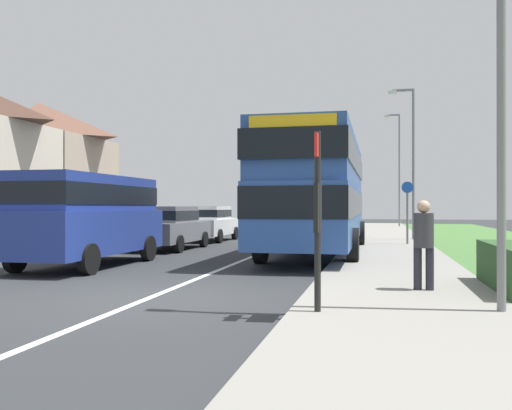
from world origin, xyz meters
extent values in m
plane|color=#2D3033|center=(0.00, 0.00, 0.00)|extent=(120.00, 120.00, 0.00)
cube|color=silver|center=(0.00, 8.00, 0.00)|extent=(0.14, 60.00, 0.01)
cube|color=gray|center=(4.20, 6.00, 0.06)|extent=(3.20, 68.00, 0.12)
cube|color=#284C93|center=(1.92, 9.06, 1.32)|extent=(2.50, 11.06, 1.65)
cube|color=#284C93|center=(1.92, 9.06, 2.92)|extent=(2.45, 10.84, 1.55)
cube|color=black|center=(1.92, 9.06, 1.65)|extent=(2.52, 11.12, 0.76)
cube|color=black|center=(1.92, 9.06, 3.00)|extent=(2.52, 11.12, 0.72)
cube|color=gold|center=(1.92, 3.58, 3.42)|extent=(2.00, 0.08, 0.44)
cylinder|color=black|center=(0.67, 12.49, 0.50)|extent=(0.30, 1.00, 1.00)
cylinder|color=black|center=(3.17, 12.49, 0.50)|extent=(0.30, 1.00, 1.00)
cylinder|color=black|center=(0.67, 6.02, 0.50)|extent=(0.30, 1.00, 1.00)
cylinder|color=black|center=(3.17, 6.02, 0.50)|extent=(0.30, 1.00, 1.00)
cube|color=navy|center=(-3.57, 4.30, 0.91)|extent=(1.95, 5.32, 1.10)
cube|color=navy|center=(-3.57, 4.30, 1.91)|extent=(1.72, 4.89, 0.90)
cube|color=black|center=(-3.57, 4.30, 1.87)|extent=(1.75, 4.94, 0.50)
cylinder|color=black|center=(-4.52, 5.95, 0.36)|extent=(0.20, 0.72, 0.72)
cylinder|color=black|center=(-2.61, 5.95, 0.36)|extent=(0.20, 0.72, 0.72)
cylinder|color=black|center=(-4.52, 2.65, 0.36)|extent=(0.20, 0.72, 0.72)
cylinder|color=black|center=(-2.61, 2.65, 0.36)|extent=(0.20, 0.72, 0.72)
cube|color=slate|center=(-3.60, 10.04, 0.65)|extent=(1.80, 4.38, 0.70)
cube|color=slate|center=(-3.60, 9.82, 1.28)|extent=(1.58, 2.41, 0.57)
cube|color=black|center=(-3.60, 9.82, 1.25)|extent=(1.62, 2.43, 0.32)
cylinder|color=black|center=(-4.48, 11.40, 0.30)|extent=(0.20, 0.60, 0.60)
cylinder|color=black|center=(-2.72, 11.40, 0.30)|extent=(0.20, 0.60, 0.60)
cylinder|color=black|center=(-4.48, 8.68, 0.30)|extent=(0.20, 0.60, 0.60)
cylinder|color=black|center=(-2.72, 8.68, 0.30)|extent=(0.20, 0.60, 0.60)
cube|color=silver|center=(-3.63, 15.04, 0.65)|extent=(1.72, 4.28, 0.70)
cube|color=silver|center=(-3.63, 14.82, 1.28)|extent=(1.52, 2.35, 0.57)
cube|color=black|center=(-3.63, 14.82, 1.26)|extent=(1.55, 2.38, 0.32)
cylinder|color=black|center=(-4.47, 16.36, 0.30)|extent=(0.20, 0.60, 0.60)
cylinder|color=black|center=(-2.78, 16.36, 0.30)|extent=(0.20, 0.60, 0.60)
cylinder|color=black|center=(-4.47, 13.71, 0.30)|extent=(0.20, 0.60, 0.60)
cylinder|color=black|center=(-2.78, 13.71, 0.30)|extent=(0.20, 0.60, 0.60)
cylinder|color=#23232D|center=(4.48, 1.18, 0.42)|extent=(0.14, 0.14, 0.85)
cylinder|color=#23232D|center=(4.68, 1.18, 0.42)|extent=(0.14, 0.14, 0.85)
cylinder|color=#333338|center=(4.58, 1.18, 1.15)|extent=(0.34, 0.34, 0.60)
sphere|color=tan|center=(4.58, 1.18, 1.56)|extent=(0.22, 0.22, 0.22)
cylinder|color=black|center=(3.00, -1.16, 1.30)|extent=(0.09, 0.09, 2.60)
cube|color=red|center=(3.00, -1.16, 2.40)|extent=(0.04, 0.44, 0.32)
cube|color=black|center=(3.00, -1.14, 1.55)|extent=(0.06, 0.52, 0.68)
cylinder|color=slate|center=(4.93, 13.16, 1.05)|extent=(0.08, 0.08, 2.10)
cylinder|color=blue|center=(4.93, 13.16, 2.30)|extent=(0.44, 0.03, 0.44)
cylinder|color=slate|center=(5.47, -0.59, 4.12)|extent=(0.12, 0.12, 8.23)
cylinder|color=slate|center=(5.34, 16.28, 3.37)|extent=(0.12, 0.12, 6.74)
cube|color=slate|center=(4.89, 16.28, 6.69)|extent=(0.90, 0.10, 0.10)
cube|color=silver|center=(4.44, 16.28, 6.62)|extent=(0.36, 0.20, 0.14)
cylinder|color=slate|center=(5.36, 32.60, 4.15)|extent=(0.12, 0.12, 8.31)
cube|color=slate|center=(4.91, 32.60, 8.26)|extent=(0.90, 0.10, 0.10)
cube|color=silver|center=(4.46, 32.60, 8.19)|extent=(0.36, 0.20, 0.14)
cube|color=tan|center=(-14.27, 17.92, 2.62)|extent=(6.66, 5.67, 5.24)
pyramid|color=brown|center=(-14.27, 17.92, 6.23)|extent=(6.66, 5.67, 1.98)
camera|label=1|loc=(3.81, -8.69, 1.56)|focal=38.47mm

